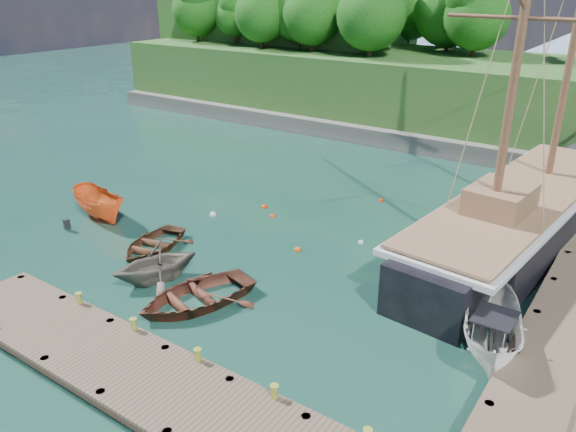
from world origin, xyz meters
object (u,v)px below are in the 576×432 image
at_px(rowboat_0, 153,250).
at_px(rowboat_1, 157,280).
at_px(rowboat_2, 197,304).
at_px(schooner, 518,220).
at_px(cabin_boat_white, 489,352).
at_px(motorboat_orange, 101,218).

distance_m(rowboat_0, rowboat_1, 3.04).
xyz_separation_m(rowboat_2, schooner, (8.78, 13.18, 1.06)).
bearing_deg(cabin_boat_white, rowboat_0, 167.26).
distance_m(rowboat_1, motorboat_orange, 8.03).
relative_size(rowboat_2, cabin_boat_white, 0.95).
bearing_deg(schooner, motorboat_orange, -147.00).
xyz_separation_m(rowboat_2, motorboat_orange, (-10.12, 3.42, 0.00)).
height_order(rowboat_0, motorboat_orange, motorboat_orange).
bearing_deg(rowboat_1, motorboat_orange, -179.12).
bearing_deg(rowboat_2, cabin_boat_white, 35.92).
distance_m(rowboat_2, cabin_boat_white, 10.96).
relative_size(rowboat_0, schooner, 0.15).
distance_m(motorboat_orange, cabin_boat_white, 20.52).
bearing_deg(cabin_boat_white, rowboat_1, 176.27).
height_order(motorboat_orange, cabin_boat_white, cabin_boat_white).
bearing_deg(motorboat_orange, rowboat_1, -98.54).
distance_m(rowboat_2, schooner, 15.87).
height_order(rowboat_0, rowboat_2, rowboat_2).
bearing_deg(motorboat_orange, schooner, -49.27).
bearing_deg(motorboat_orange, cabin_boat_white, -76.52).
distance_m(rowboat_0, cabin_boat_white, 15.45).
relative_size(rowboat_1, rowboat_2, 0.75).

